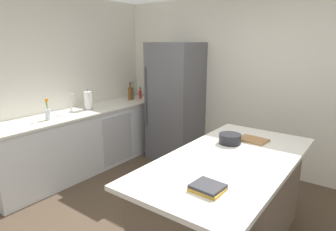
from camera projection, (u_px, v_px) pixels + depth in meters
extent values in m
cube|color=silver|center=(258.00, 85.00, 4.29)|extent=(6.00, 0.10, 2.60)
cube|color=silver|center=(24.00, 89.00, 3.95)|extent=(0.10, 6.00, 2.60)
cube|color=silver|center=(86.00, 141.00, 4.47)|extent=(0.64, 2.85, 0.90)
cube|color=silver|center=(84.00, 111.00, 4.36)|extent=(0.67, 2.88, 0.03)
cube|color=#B2B5BA|center=(118.00, 139.00, 4.56)|extent=(0.01, 0.60, 0.75)
cube|color=brown|center=(227.00, 206.00, 2.70)|extent=(0.85, 1.83, 0.88)
cube|color=silver|center=(230.00, 160.00, 2.59)|extent=(1.01, 2.03, 0.04)
cube|color=#56565B|center=(175.00, 102.00, 4.78)|extent=(0.76, 0.69, 1.92)
cylinder|color=#4C4C51|center=(145.00, 98.00, 4.66)|extent=(0.02, 0.02, 0.96)
cylinder|color=silver|center=(71.00, 112.00, 4.25)|extent=(0.05, 0.05, 0.02)
cylinder|color=silver|center=(70.00, 101.00, 4.21)|extent=(0.02, 0.02, 0.28)
cylinder|color=silver|center=(72.00, 94.00, 4.15)|extent=(0.14, 0.02, 0.02)
cylinder|color=silver|center=(48.00, 115.00, 3.81)|extent=(0.07, 0.07, 0.14)
cylinder|color=#4C7F3D|center=(47.00, 109.00, 3.80)|extent=(0.01, 0.02, 0.19)
sphere|color=orange|center=(46.00, 101.00, 3.78)|extent=(0.04, 0.04, 0.04)
cylinder|color=#4C7F3D|center=(47.00, 108.00, 3.79)|extent=(0.01, 0.01, 0.21)
sphere|color=orange|center=(46.00, 100.00, 3.76)|extent=(0.04, 0.04, 0.04)
cylinder|color=#4C7F3D|center=(48.00, 108.00, 3.78)|extent=(0.01, 0.04, 0.21)
sphere|color=orange|center=(47.00, 100.00, 3.76)|extent=(0.04, 0.04, 0.04)
cylinder|color=gray|center=(89.00, 109.00, 4.43)|extent=(0.14, 0.14, 0.01)
cylinder|color=white|center=(88.00, 100.00, 4.40)|extent=(0.11, 0.11, 0.26)
cylinder|color=gray|center=(87.00, 90.00, 4.36)|extent=(0.02, 0.02, 0.04)
cylinder|color=silver|center=(146.00, 91.00, 5.30)|extent=(0.07, 0.07, 0.25)
cylinder|color=silver|center=(146.00, 82.00, 5.26)|extent=(0.03, 0.03, 0.09)
cylinder|color=black|center=(146.00, 79.00, 5.25)|extent=(0.03, 0.03, 0.01)
cylinder|color=red|center=(140.00, 95.00, 5.27)|extent=(0.05, 0.05, 0.14)
cylinder|color=red|center=(140.00, 89.00, 5.25)|extent=(0.02, 0.02, 0.05)
cylinder|color=black|center=(140.00, 88.00, 5.24)|extent=(0.02, 0.02, 0.01)
cylinder|color=#8CB79E|center=(132.00, 93.00, 5.25)|extent=(0.07, 0.07, 0.22)
cylinder|color=#8CB79E|center=(132.00, 85.00, 5.22)|extent=(0.03, 0.03, 0.07)
cylinder|color=black|center=(132.00, 82.00, 5.21)|extent=(0.03, 0.03, 0.01)
cylinder|color=brown|center=(130.00, 94.00, 5.15)|extent=(0.08, 0.08, 0.22)
cylinder|color=brown|center=(130.00, 86.00, 5.12)|extent=(0.03, 0.03, 0.08)
cylinder|color=black|center=(130.00, 83.00, 5.11)|extent=(0.03, 0.03, 0.01)
cube|color=gold|center=(208.00, 189.00, 2.01)|extent=(0.22, 0.19, 0.02)
cube|color=#2D2D33|center=(208.00, 186.00, 2.01)|extent=(0.22, 0.20, 0.02)
cylinder|color=black|center=(230.00, 139.00, 2.94)|extent=(0.23, 0.23, 0.10)
cube|color=#9E7042|center=(253.00, 140.00, 3.04)|extent=(0.31, 0.24, 0.02)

